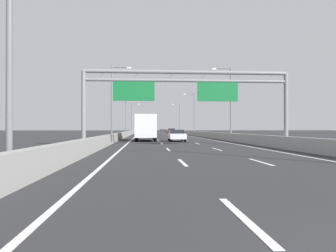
# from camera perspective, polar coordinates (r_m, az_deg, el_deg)

# --- Properties ---
(ground_plane) EXTENTS (260.00, 260.00, 0.00)m
(ground_plane) POSITION_cam_1_polar(r_m,az_deg,el_deg) (102.04, -2.15, -1.26)
(ground_plane) COLOR #2D2D30
(lane_dash_left_0) EXTENTS (0.16, 3.00, 0.01)m
(lane_dash_left_0) POSITION_cam_1_polar(r_m,az_deg,el_deg) (5.94, 13.14, -15.51)
(lane_dash_left_0) COLOR white
(lane_dash_left_0) RESTS_ON ground_plane
(lane_dash_left_1) EXTENTS (0.16, 3.00, 0.01)m
(lane_dash_left_1) POSITION_cam_1_polar(r_m,az_deg,el_deg) (14.65, 2.58, -6.46)
(lane_dash_left_1) COLOR white
(lane_dash_left_1) RESTS_ON ground_plane
(lane_dash_left_2) EXTENTS (0.16, 3.00, 0.01)m
(lane_dash_left_2) POSITION_cam_1_polar(r_m,az_deg,el_deg) (23.58, 0.02, -4.15)
(lane_dash_left_2) COLOR white
(lane_dash_left_2) RESTS_ON ground_plane
(lane_dash_left_3) EXTENTS (0.16, 3.00, 0.01)m
(lane_dash_left_3) POSITION_cam_1_polar(r_m,az_deg,el_deg) (32.55, -1.12, -3.12)
(lane_dash_left_3) COLOR white
(lane_dash_left_3) RESTS_ON ground_plane
(lane_dash_left_4) EXTENTS (0.16, 3.00, 0.01)m
(lane_dash_left_4) POSITION_cam_1_polar(r_m,az_deg,el_deg) (41.54, -1.77, -2.53)
(lane_dash_left_4) COLOR white
(lane_dash_left_4) RESTS_ON ground_plane
(lane_dash_left_5) EXTENTS (0.16, 3.00, 0.01)m
(lane_dash_left_5) POSITION_cam_1_polar(r_m,az_deg,el_deg) (50.53, -2.19, -2.14)
(lane_dash_left_5) COLOR white
(lane_dash_left_5) RESTS_ON ground_plane
(lane_dash_left_6) EXTENTS (0.16, 3.00, 0.01)m
(lane_dash_left_6) POSITION_cam_1_polar(r_m,az_deg,el_deg) (59.52, -2.48, -1.88)
(lane_dash_left_6) COLOR white
(lane_dash_left_6) RESTS_ON ground_plane
(lane_dash_left_7) EXTENTS (0.16, 3.00, 0.01)m
(lane_dash_left_7) POSITION_cam_1_polar(r_m,az_deg,el_deg) (68.51, -2.69, -1.68)
(lane_dash_left_7) COLOR white
(lane_dash_left_7) RESTS_ON ground_plane
(lane_dash_left_8) EXTENTS (0.16, 3.00, 0.01)m
(lane_dash_left_8) POSITION_cam_1_polar(r_m,az_deg,el_deg) (77.51, -2.86, -1.53)
(lane_dash_left_8) COLOR white
(lane_dash_left_8) RESTS_ON ground_plane
(lane_dash_left_9) EXTENTS (0.16, 3.00, 0.01)m
(lane_dash_left_9) POSITION_cam_1_polar(r_m,az_deg,el_deg) (86.50, -2.99, -1.41)
(lane_dash_left_9) COLOR white
(lane_dash_left_9) RESTS_ON ground_plane
(lane_dash_left_10) EXTENTS (0.16, 3.00, 0.01)m
(lane_dash_left_10) POSITION_cam_1_polar(r_m,az_deg,el_deg) (95.50, -3.09, -1.32)
(lane_dash_left_10) COLOR white
(lane_dash_left_10) RESTS_ON ground_plane
(lane_dash_left_11) EXTENTS (0.16, 3.00, 0.01)m
(lane_dash_left_11) POSITION_cam_1_polar(r_m,az_deg,el_deg) (104.50, -3.18, -1.24)
(lane_dash_left_11) COLOR white
(lane_dash_left_11) RESTS_ON ground_plane
(lane_dash_left_12) EXTENTS (0.16, 3.00, 0.01)m
(lane_dash_left_12) POSITION_cam_1_polar(r_m,az_deg,el_deg) (113.50, -3.26, -1.17)
(lane_dash_left_12) COLOR white
(lane_dash_left_12) RESTS_ON ground_plane
(lane_dash_left_13) EXTENTS (0.16, 3.00, 0.01)m
(lane_dash_left_13) POSITION_cam_1_polar(r_m,az_deg,el_deg) (122.49, -3.32, -1.11)
(lane_dash_left_13) COLOR white
(lane_dash_left_13) RESTS_ON ground_plane
(lane_dash_left_14) EXTENTS (0.16, 3.00, 0.01)m
(lane_dash_left_14) POSITION_cam_1_polar(r_m,az_deg,el_deg) (131.49, -3.37, -1.06)
(lane_dash_left_14) COLOR white
(lane_dash_left_14) RESTS_ON ground_plane
(lane_dash_left_15) EXTENTS (0.16, 3.00, 0.01)m
(lane_dash_left_15) POSITION_cam_1_polar(r_m,az_deg,el_deg) (140.49, -3.42, -1.02)
(lane_dash_left_15) COLOR white
(lane_dash_left_15) RESTS_ON ground_plane
(lane_dash_left_16) EXTENTS (0.16, 3.00, 0.01)m
(lane_dash_left_16) POSITION_cam_1_polar(r_m,az_deg,el_deg) (149.49, -3.46, -0.98)
(lane_dash_left_16) COLOR white
(lane_dash_left_16) RESTS_ON ground_plane
(lane_dash_left_17) EXTENTS (0.16, 3.00, 0.01)m
(lane_dash_left_17) POSITION_cam_1_polar(r_m,az_deg,el_deg) (158.49, -3.50, -0.95)
(lane_dash_left_17) COLOR white
(lane_dash_left_17) RESTS_ON ground_plane
(lane_dash_right_1) EXTENTS (0.16, 3.00, 0.01)m
(lane_dash_right_1) POSITION_cam_1_polar(r_m,az_deg,el_deg) (15.49, 16.00, -6.11)
(lane_dash_right_1) COLOR white
(lane_dash_right_1) RESTS_ON ground_plane
(lane_dash_right_2) EXTENTS (0.16, 3.00, 0.01)m
(lane_dash_right_2) POSITION_cam_1_polar(r_m,az_deg,el_deg) (24.11, 8.61, -4.07)
(lane_dash_right_2) COLOR white
(lane_dash_right_2) RESTS_ON ground_plane
(lane_dash_right_3) EXTENTS (0.16, 3.00, 0.01)m
(lane_dash_right_3) POSITION_cam_1_polar(r_m,az_deg,el_deg) (32.94, 5.15, -3.08)
(lane_dash_right_3) COLOR white
(lane_dash_right_3) RESTS_ON ground_plane
(lane_dash_right_4) EXTENTS (0.16, 3.00, 0.01)m
(lane_dash_right_4) POSITION_cam_1_polar(r_m,az_deg,el_deg) (41.84, 3.17, -2.51)
(lane_dash_right_4) COLOR white
(lane_dash_right_4) RESTS_ON ground_plane
(lane_dash_right_5) EXTENTS (0.16, 3.00, 0.01)m
(lane_dash_right_5) POSITION_cam_1_polar(r_m,az_deg,el_deg) (50.77, 1.88, -2.14)
(lane_dash_right_5) COLOR white
(lane_dash_right_5) RESTS_ON ground_plane
(lane_dash_right_6) EXTENTS (0.16, 3.00, 0.01)m
(lane_dash_right_6) POSITION_cam_1_polar(r_m,az_deg,el_deg) (59.73, 0.98, -1.87)
(lane_dash_right_6) COLOR white
(lane_dash_right_6) RESTS_ON ground_plane
(lane_dash_right_7) EXTENTS (0.16, 3.00, 0.01)m
(lane_dash_right_7) POSITION_cam_1_polar(r_m,az_deg,el_deg) (68.69, 0.31, -1.68)
(lane_dash_right_7) COLOR white
(lane_dash_right_7) RESTS_ON ground_plane
(lane_dash_right_8) EXTENTS (0.16, 3.00, 0.01)m
(lane_dash_right_8) POSITION_cam_1_polar(r_m,az_deg,el_deg) (77.67, -0.20, -1.53)
(lane_dash_right_8) COLOR white
(lane_dash_right_8) RESTS_ON ground_plane
(lane_dash_right_9) EXTENTS (0.16, 3.00, 0.01)m
(lane_dash_right_9) POSITION_cam_1_polar(r_m,az_deg,el_deg) (86.65, -0.61, -1.41)
(lane_dash_right_9) COLOR white
(lane_dash_right_9) RESTS_ON ground_plane
(lane_dash_right_10) EXTENTS (0.16, 3.00, 0.01)m
(lane_dash_right_10) POSITION_cam_1_polar(r_m,az_deg,el_deg) (95.63, -0.94, -1.32)
(lane_dash_right_10) COLOR white
(lane_dash_right_10) RESTS_ON ground_plane
(lane_dash_right_11) EXTENTS (0.16, 3.00, 0.01)m
(lane_dash_right_11) POSITION_cam_1_polar(r_m,az_deg,el_deg) (104.62, -1.21, -1.24)
(lane_dash_right_11) COLOR white
(lane_dash_right_11) RESTS_ON ground_plane
(lane_dash_right_12) EXTENTS (0.16, 3.00, 0.01)m
(lane_dash_right_12) POSITION_cam_1_polar(r_m,az_deg,el_deg) (113.61, -1.44, -1.17)
(lane_dash_right_12) COLOR white
(lane_dash_right_12) RESTS_ON ground_plane
(lane_dash_right_13) EXTENTS (0.16, 3.00, 0.01)m
(lane_dash_right_13) POSITION_cam_1_polar(r_m,az_deg,el_deg) (122.60, -1.64, -1.11)
(lane_dash_right_13) COLOR white
(lane_dash_right_13) RESTS_ON ground_plane
(lane_dash_right_14) EXTENTS (0.16, 3.00, 0.01)m
(lane_dash_right_14) POSITION_cam_1_polar(r_m,az_deg,el_deg) (131.59, -1.81, -1.06)
(lane_dash_right_14) COLOR white
(lane_dash_right_14) RESTS_ON ground_plane
(lane_dash_right_15) EXTENTS (0.16, 3.00, 0.01)m
(lane_dash_right_15) POSITION_cam_1_polar(r_m,az_deg,el_deg) (140.58, -1.95, -1.02)
(lane_dash_right_15) COLOR white
(lane_dash_right_15) RESTS_ON ground_plane
(lane_dash_right_16) EXTENTS (0.16, 3.00, 0.01)m
(lane_dash_right_16) POSITION_cam_1_polar(r_m,az_deg,el_deg) (149.57, -2.08, -0.98)
(lane_dash_right_16) COLOR white
(lane_dash_right_16) RESTS_ON ground_plane
(lane_dash_right_17) EXTENTS (0.16, 3.00, 0.01)m
(lane_dash_right_17) POSITION_cam_1_polar(r_m,az_deg,el_deg) (158.57, -2.20, -0.95)
(lane_dash_right_17) COLOR white
(lane_dash_right_17) RESTS_ON ground_plane
(edge_line_left) EXTENTS (0.16, 176.00, 0.01)m
(edge_line_left) POSITION_cam_1_polar(r_m,az_deg,el_deg) (90.00, -5.23, -1.37)
(edge_line_left) COLOR white
(edge_line_left) RESTS_ON ground_plane
(edge_line_right) EXTENTS (0.16, 176.00, 0.01)m
(edge_line_right) POSITION_cam_1_polar(r_m,az_deg,el_deg) (90.41, 1.44, -1.37)
(edge_line_right) COLOR white
(edge_line_right) RESTS_ON ground_plane
(barrier_left) EXTENTS (0.45, 220.00, 0.95)m
(barrier_left) POSITION_cam_1_polar(r_m,az_deg,el_deg) (112.03, -5.85, -0.94)
(barrier_left) COLOR #9E9E99
(barrier_left) RESTS_ON ground_plane
(barrier_right) EXTENTS (0.45, 220.00, 0.95)m
(barrier_right) POSITION_cam_1_polar(r_m,az_deg,el_deg) (112.46, 1.19, -0.94)
(barrier_right) COLOR #9E9E99
(barrier_right) RESTS_ON ground_plane
(sign_gantry) EXTENTS (17.26, 0.36, 6.36)m
(sign_gantry) POSITION_cam_1_polar(r_m,az_deg,el_deg) (26.96, 2.95, 6.62)
(sign_gantry) COLOR gray
(sign_gantry) RESTS_ON ground_plane
(streetlamp_left_near) EXTENTS (2.58, 0.28, 9.50)m
(streetlamp_left_near) POSITION_cam_1_polar(r_m,az_deg,el_deg) (11.72, -25.06, 18.78)
(streetlamp_left_near) COLOR slate
(streetlamp_left_near) RESTS_ON ground_plane
(streetlamp_left_mid) EXTENTS (2.58, 0.28, 9.50)m
(streetlamp_left_mid) POSITION_cam_1_polar(r_m,az_deg,el_deg) (41.78, -9.58, 4.89)
(streetlamp_left_mid) COLOR slate
(streetlamp_left_mid) RESTS_ON ground_plane
(streetlamp_right_mid) EXTENTS (2.58, 0.28, 9.50)m
(streetlamp_right_mid) POSITION_cam_1_polar(r_m,az_deg,el_deg) (43.01, 10.71, 4.74)
(streetlamp_right_mid) COLOR slate
(streetlamp_right_mid) RESTS_ON ground_plane
(streetlamp_left_far) EXTENTS (2.58, 0.28, 9.50)m
(streetlamp_left_far) POSITION_cam_1_polar(r_m,az_deg,el_deg) (72.69, -7.24, 2.65)
(streetlamp_left_far) COLOR slate
(streetlamp_left_far) RESTS_ON ground_plane
(streetlamp_right_far) EXTENTS (2.58, 0.28, 9.50)m
(streetlamp_right_far) POSITION_cam_1_polar(r_m,az_deg,el_deg) (73.41, 4.49, 2.61)
(streetlamp_right_far) COLOR slate
(streetlamp_right_far) RESTS_ON ground_plane
(streetlamp_left_distant) EXTENTS (2.58, 0.28, 9.50)m
(streetlamp_left_distant) POSITION_cam_1_polar(r_m,az_deg,el_deg) (103.70, -6.31, 1.74)
(streetlamp_left_distant) COLOR slate
(streetlamp_left_distant) RESTS_ON ground_plane
(streetlamp_right_distant) EXTENTS (2.58, 0.28, 9.50)m
(streetlamp_right_distant) POSITION_cam_1_polar(r_m,az_deg,el_deg) (104.20, 1.93, 1.73)
(streetlamp_right_distant) COLOR slate
(streetlamp_right_distant) RESTS_ON ground_plane
(red_car) EXTENTS (1.86, 4.17, 1.49)m
(red_car) POSITION_cam_1_polar(r_m,az_deg,el_deg) (85.28, 0.62, -0.92)
(red_car) COLOR red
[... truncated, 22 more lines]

